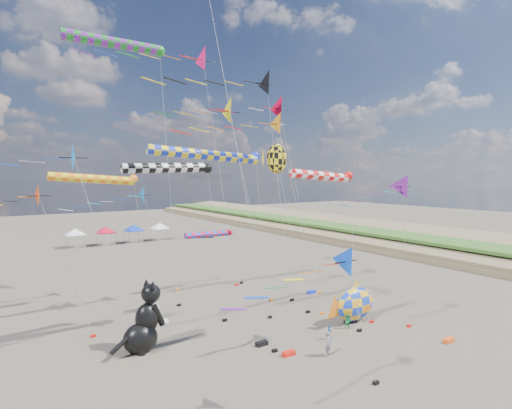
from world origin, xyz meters
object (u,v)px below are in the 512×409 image
at_px(child_blue, 329,332).
at_px(child_green, 348,321).
at_px(cat_inflatable, 144,316).
at_px(fish_inflatable, 354,304).
at_px(parked_car, 205,234).
at_px(person_adult, 328,344).

bearing_deg(child_blue, child_green, -22.10).
xyz_separation_m(cat_inflatable, fish_inflatable, (16.44, -4.35, -0.92)).
xyz_separation_m(cat_inflatable, parked_car, (26.87, 44.53, -1.81)).
bearing_deg(child_blue, cat_inflatable, 118.44).
bearing_deg(child_green, person_adult, -118.50).
xyz_separation_m(cat_inflatable, child_blue, (12.13, -5.85, -1.92)).
xyz_separation_m(child_green, child_blue, (-2.69, -0.66, -0.08)).
distance_m(cat_inflatable, child_blue, 13.61).
height_order(cat_inflatable, child_blue, cat_inflatable).
distance_m(person_adult, parked_car, 54.95).
distance_m(cat_inflatable, person_adult, 12.90).
distance_m(person_adult, child_blue, 2.81).
distance_m(cat_inflatable, child_green, 15.82).
relative_size(person_adult, parked_car, 0.45).
bearing_deg(parked_car, person_adult, -174.00).
bearing_deg(fish_inflatable, person_adult, -151.28).
distance_m(child_green, child_blue, 2.77).
bearing_deg(fish_inflatable, child_blue, -160.82).
bearing_deg(parked_car, fish_inflatable, -168.31).
height_order(child_green, child_blue, child_green).
height_order(cat_inflatable, child_green, cat_inflatable).
bearing_deg(person_adult, child_blue, 8.92).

